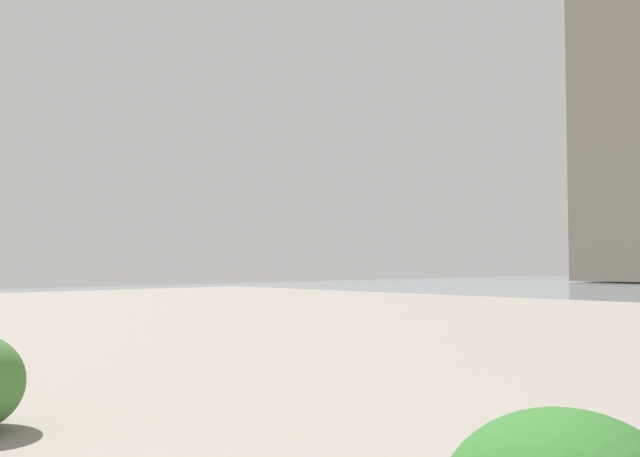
{
  "coord_description": "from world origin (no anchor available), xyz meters",
  "views": [
    {
      "loc": [
        -0.3,
        1.38,
        1.53
      ],
      "look_at": [
        8.34,
        -6.95,
        2.11
      ],
      "focal_mm": 39.4,
      "sensor_mm": 36.0,
      "label": 1
    }
  ],
  "objects": []
}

